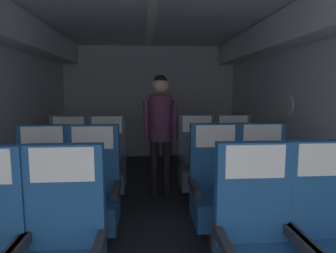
# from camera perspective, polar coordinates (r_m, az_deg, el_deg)

# --- Properties ---
(ground) EXTENTS (3.72, 6.52, 0.02)m
(ground) POSITION_cam_1_polar(r_m,az_deg,el_deg) (3.28, -2.64, -18.04)
(ground) COLOR #23282D
(fuselage_shell) EXTENTS (3.60, 6.17, 2.32)m
(fuselage_shell) POSITION_cam_1_polar(r_m,az_deg,el_deg) (3.26, -2.94, 12.01)
(fuselage_shell) COLOR silver
(fuselage_shell) RESTS_ON ground
(seat_a_right_aisle) EXTENTS (0.48, 0.47, 1.08)m
(seat_a_right_aisle) POSITION_cam_1_polar(r_m,az_deg,el_deg) (2.11, 29.05, -19.83)
(seat_a_right_aisle) COLOR #38383D
(seat_a_right_aisle) RESTS_ON ground
(seat_a_right_window) EXTENTS (0.48, 0.47, 1.08)m
(seat_a_right_window) POSITION_cam_1_polar(r_m,az_deg,el_deg) (1.91, 17.14, -22.27)
(seat_a_right_window) COLOR #38383D
(seat_a_right_window) RESTS_ON ground
(seat_b_left_window) EXTENTS (0.48, 0.47, 1.08)m
(seat_b_left_window) POSITION_cam_1_polar(r_m,az_deg,el_deg) (2.83, -23.44, -12.59)
(seat_b_left_window) COLOR #38383D
(seat_b_left_window) RESTS_ON ground
(seat_b_left_aisle) EXTENTS (0.48, 0.47, 1.08)m
(seat_b_left_aisle) POSITION_cam_1_polar(r_m,az_deg,el_deg) (2.69, -14.50, -13.22)
(seat_b_left_aisle) COLOR #38383D
(seat_b_left_aisle) RESTS_ON ground
(seat_b_right_aisle) EXTENTS (0.48, 0.47, 1.08)m
(seat_b_right_aisle) POSITION_cam_1_polar(r_m,az_deg,el_deg) (2.88, 18.23, -11.99)
(seat_b_right_aisle) COLOR #38383D
(seat_b_right_aisle) RESTS_ON ground
(seat_b_right_window) EXTENTS (0.48, 0.47, 1.08)m
(seat_b_right_window) POSITION_cam_1_polar(r_m,az_deg,el_deg) (2.73, 9.48, -12.83)
(seat_b_right_window) COLOR #38383D
(seat_b_right_window) RESTS_ON ground
(seat_c_left_window) EXTENTS (0.48, 0.47, 1.08)m
(seat_c_left_window) POSITION_cam_1_polar(r_m,az_deg,el_deg) (3.69, -18.87, -7.79)
(seat_c_left_window) COLOR #38383D
(seat_c_left_window) RESTS_ON ground
(seat_c_left_aisle) EXTENTS (0.48, 0.47, 1.08)m
(seat_c_left_aisle) POSITION_cam_1_polar(r_m,az_deg,el_deg) (3.59, -11.85, -7.95)
(seat_c_left_aisle) COLOR #38383D
(seat_c_left_aisle) RESTS_ON ground
(seat_c_right_aisle) EXTENTS (0.48, 0.47, 1.08)m
(seat_c_right_aisle) POSITION_cam_1_polar(r_m,az_deg,el_deg) (3.72, 12.80, -7.45)
(seat_c_right_aisle) COLOR #38383D
(seat_c_right_aisle) RESTS_ON ground
(seat_c_right_window) EXTENTS (0.48, 0.47, 1.08)m
(seat_c_right_window) POSITION_cam_1_polar(r_m,az_deg,el_deg) (3.62, 5.82, -7.68)
(seat_c_right_window) COLOR #38383D
(seat_c_right_window) RESTS_ON ground
(flight_attendant) EXTENTS (0.43, 0.28, 1.57)m
(flight_attendant) POSITION_cam_1_polar(r_m,az_deg,el_deg) (3.70, -1.48, 0.66)
(flight_attendant) COLOR black
(flight_attendant) RESTS_ON ground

